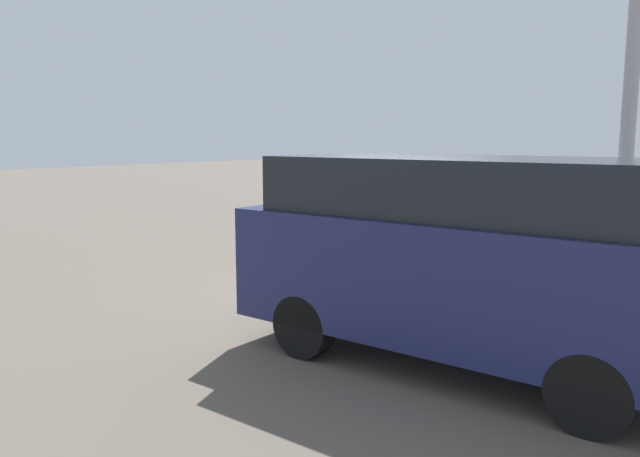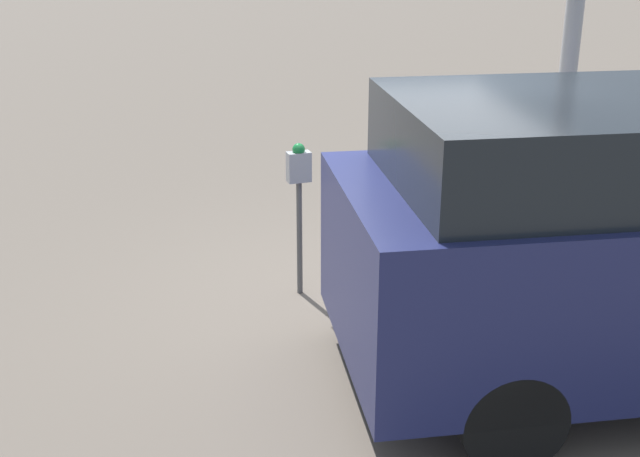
# 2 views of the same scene
# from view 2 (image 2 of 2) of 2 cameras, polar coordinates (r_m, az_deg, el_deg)

# --- Properties ---
(ground_plane) EXTENTS (80.00, 80.00, 0.00)m
(ground_plane) POSITION_cam_2_polar(r_m,az_deg,el_deg) (7.01, 3.15, -5.62)
(ground_plane) COLOR #60564C
(parking_meter_near) EXTENTS (0.22, 0.15, 1.39)m
(parking_meter_near) POSITION_cam_2_polar(r_m,az_deg,el_deg) (6.90, -1.50, 3.15)
(parking_meter_near) COLOR #4C4C4C
(parking_meter_near) RESTS_ON ground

